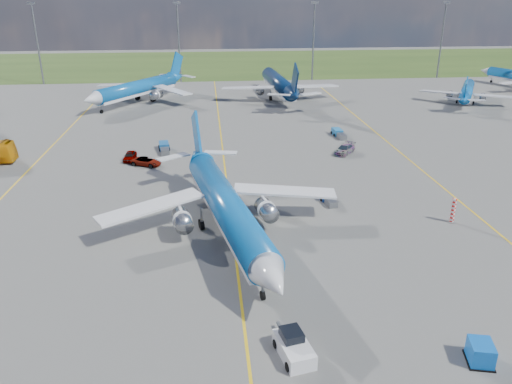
{
  "coord_description": "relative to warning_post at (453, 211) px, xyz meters",
  "views": [
    {
      "loc": [
        -2.32,
        -43.01,
        25.5
      ],
      "look_at": [
        2.87,
        9.91,
        4.0
      ],
      "focal_mm": 35.0,
      "sensor_mm": 36.0,
      "label": 1
    }
  ],
  "objects": [
    {
      "name": "taxiway_lines",
      "position": [
        -25.83,
        19.7,
        -1.49
      ],
      "size": [
        60.25,
        160.0,
        0.02
      ],
      "color": "yellow",
      "rests_on": "ground"
    },
    {
      "name": "baggage_tug_e",
      "position": [
        -3.94,
        38.08,
        -0.94
      ],
      "size": [
        1.74,
        5.44,
        1.2
      ],
      "rotation": [
        0.0,
        0.0,
        0.06
      ],
      "color": "#1B67A6",
      "rests_on": "ground"
    },
    {
      "name": "service_car_a",
      "position": [
        -41.11,
        27.38,
        -0.78
      ],
      "size": [
        2.01,
        4.34,
        1.44
      ],
      "primitive_type": "imported",
      "rotation": [
        0.0,
        0.0,
        -0.08
      ],
      "color": "#999999",
      "rests_on": "ground"
    },
    {
      "name": "bg_jet_nnw",
      "position": [
        -45.08,
        72.89,
        -1.5
      ],
      "size": [
        45.86,
        48.81,
        10.21
      ],
      "primitive_type": null,
      "rotation": [
        0.0,
        0.0,
        -0.56
      ],
      "color": "#0B59A5",
      "rests_on": "ground"
    },
    {
      "name": "service_car_b",
      "position": [
        -38.2,
        24.5,
        -0.84
      ],
      "size": [
        5.26,
        3.98,
        1.33
      ],
      "primitive_type": "imported",
      "rotation": [
        0.0,
        0.0,
        1.14
      ],
      "color": "#999999",
      "rests_on": "ground"
    },
    {
      "name": "baggage_tug_w",
      "position": [
        -13.29,
        7.71,
        -1.01
      ],
      "size": [
        1.86,
        4.77,
        1.04
      ],
      "rotation": [
        0.0,
        0.0,
        0.14
      ],
      "color": "navy",
      "rests_on": "ground"
    },
    {
      "name": "service_car_c",
      "position": [
        -5.61,
        27.6,
        -0.75
      ],
      "size": [
        4.85,
        5.41,
        1.51
      ],
      "primitive_type": "imported",
      "rotation": [
        0.0,
        0.0,
        -0.66
      ],
      "color": "#999999",
      "rests_on": "ground"
    },
    {
      "name": "ground",
      "position": [
        -26.0,
        -8.0,
        -1.5
      ],
      "size": [
        400.0,
        400.0,
        0.0
      ],
      "primitive_type": "plane",
      "color": "#535351",
      "rests_on": "ground"
    },
    {
      "name": "main_airliner",
      "position": [
        -26.64,
        -0.9,
        -1.5
      ],
      "size": [
        37.0,
        44.33,
        10.27
      ],
      "primitive_type": null,
      "rotation": [
        0.0,
        0.0,
        0.2
      ],
      "color": "#0B59A5",
      "rests_on": "ground"
    },
    {
      "name": "bg_jet_n",
      "position": [
        -10.16,
        75.24,
        -1.5
      ],
      "size": [
        33.71,
        43.0,
        10.83
      ],
      "primitive_type": null,
      "rotation": [
        0.0,
        0.0,
        3.2
      ],
      "color": "#081F43",
      "rests_on": "ground"
    },
    {
      "name": "uld_container",
      "position": [
        -9.0,
        -23.24,
        -0.68
      ],
      "size": [
        2.08,
        2.39,
        1.65
      ],
      "primitive_type": "cube",
      "rotation": [
        0.0,
        0.0,
        -0.24
      ],
      "color": "blue",
      "rests_on": "ground"
    },
    {
      "name": "warning_post",
      "position": [
        0.0,
        0.0,
        0.0
      ],
      "size": [
        0.5,
        0.5,
        3.0
      ],
      "primitive_type": "cylinder",
      "color": "red",
      "rests_on": "ground"
    },
    {
      "name": "floodlight_masts",
      "position": [
        -16.0,
        102.0,
        11.06
      ],
      "size": [
        202.2,
        0.5,
        22.7
      ],
      "color": "slate",
      "rests_on": "ground"
    },
    {
      "name": "baggage_tug_c",
      "position": [
        -35.92,
        31.81,
        -0.91
      ],
      "size": [
        2.18,
        5.74,
        1.26
      ],
      "rotation": [
        0.0,
        0.0,
        0.13
      ],
      "color": "#185491",
      "rests_on": "ground"
    },
    {
      "name": "pushback_tug",
      "position": [
        -22.57,
        -21.18,
        -0.74
      ],
      "size": [
        2.87,
        5.71,
        1.89
      ],
      "rotation": [
        0.0,
        0.0,
        0.21
      ],
      "color": "silver",
      "rests_on": "ground"
    },
    {
      "name": "grass_strip",
      "position": [
        -26.0,
        142.0,
        -1.5
      ],
      "size": [
        400.0,
        80.0,
        0.01
      ],
      "primitive_type": "cube",
      "color": "#2D4719",
      "rests_on": "ground"
    },
    {
      "name": "bg_jet_ne",
      "position": [
        34.95,
        65.48,
        -1.5
      ],
      "size": [
        34.96,
        37.62,
        7.9
      ],
      "primitive_type": null,
      "rotation": [
        0.0,
        0.0,
        2.62
      ],
      "color": "#0B59A5",
      "rests_on": "ground"
    }
  ]
}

